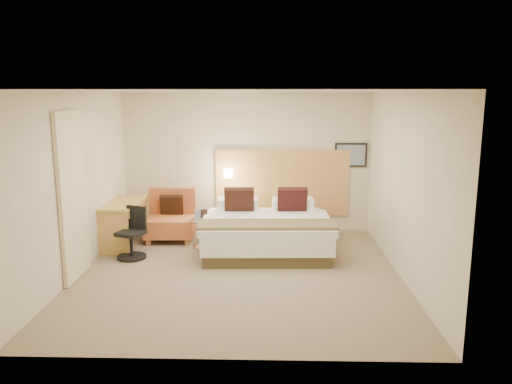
{
  "coord_description": "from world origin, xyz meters",
  "views": [
    {
      "loc": [
        0.45,
        -7.14,
        2.66
      ],
      "look_at": [
        0.24,
        0.72,
        1.11
      ],
      "focal_mm": 35.0,
      "sensor_mm": 36.0,
      "label": 1
    }
  ],
  "objects_px": {
    "side_table": "(201,232)",
    "desk": "(125,211)",
    "lounge_chair": "(171,220)",
    "desk_chair": "(133,237)",
    "bed": "(266,230)"
  },
  "relations": [
    {
      "from": "desk",
      "to": "desk_chair",
      "type": "bearing_deg",
      "value": -65.42
    },
    {
      "from": "side_table",
      "to": "bed",
      "type": "bearing_deg",
      "value": -3.91
    },
    {
      "from": "bed",
      "to": "side_table",
      "type": "distance_m",
      "value": 1.14
    },
    {
      "from": "bed",
      "to": "lounge_chair",
      "type": "xyz_separation_m",
      "value": [
        -1.77,
        0.56,
        0.03
      ]
    },
    {
      "from": "lounge_chair",
      "to": "desk_chair",
      "type": "height_order",
      "value": "lounge_chair"
    },
    {
      "from": "side_table",
      "to": "desk_chair",
      "type": "relative_size",
      "value": 0.6
    },
    {
      "from": "side_table",
      "to": "desk",
      "type": "distance_m",
      "value": 1.42
    },
    {
      "from": "bed",
      "to": "side_table",
      "type": "xyz_separation_m",
      "value": [
        -1.14,
        0.08,
        -0.07
      ]
    },
    {
      "from": "bed",
      "to": "desk_chair",
      "type": "height_order",
      "value": "bed"
    },
    {
      "from": "side_table",
      "to": "desk",
      "type": "bearing_deg",
      "value": 175.84
    },
    {
      "from": "side_table",
      "to": "desk",
      "type": "xyz_separation_m",
      "value": [
        -1.37,
        0.1,
        0.35
      ]
    },
    {
      "from": "side_table",
      "to": "desk",
      "type": "relative_size",
      "value": 0.4
    },
    {
      "from": "desk",
      "to": "desk_chair",
      "type": "height_order",
      "value": "desk_chair"
    },
    {
      "from": "desk",
      "to": "desk_chair",
      "type": "relative_size",
      "value": 1.51
    },
    {
      "from": "side_table",
      "to": "lounge_chair",
      "type": "bearing_deg",
      "value": 142.45
    }
  ]
}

